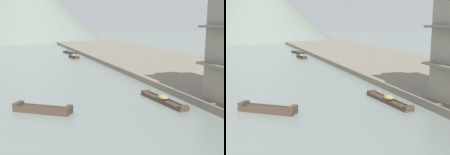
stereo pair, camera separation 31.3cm
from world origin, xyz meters
The scene contains 6 objects.
riverbank_right centered at (16.72, 30.00, 0.29)m, with size 18.00×110.00×0.57m, color slate.
boat_moored_nearest centered at (5.98, 16.27, 0.19)m, with size 1.24×5.52×0.61m.
boat_moored_second centered at (5.39, 46.86, 0.26)m, with size 1.28×3.61×0.70m.
boat_moored_third centered at (-3.02, 16.73, 0.19)m, with size 3.93×3.20×0.57m.
boat_moored_far centered at (6.18, 54.83, 0.12)m, with size 1.95×4.68×0.36m.
hill_far_west centered at (1.04, 108.77, 12.16)m, with size 55.01×55.01×24.33m, color slate.
Camera 2 is at (-4.49, -3.03, 6.01)m, focal length 46.77 mm.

